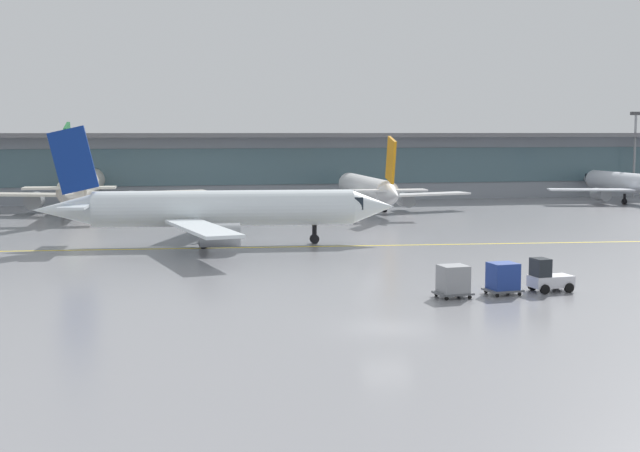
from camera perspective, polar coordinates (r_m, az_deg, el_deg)
The scene contains 11 objects.
ground_plane at distance 44.78m, azimuth 4.34°, elevation -6.60°, with size 400.00×400.00×0.00m, color gray.
taxiway_centreline_stripe at distance 75.32m, azimuth -6.01°, elevation -1.41°, with size 110.00×0.36×0.01m, color yellow.
terminal_concourse at distance 126.48m, azimuth -6.14°, elevation 3.88°, with size 182.27×11.00×9.60m.
gate_airplane_1 at distance 110.20m, azimuth -15.07°, elevation 2.50°, with size 30.40×32.70×10.84m.
gate_airplane_2 at distance 108.84m, azimuth 3.06°, elevation 2.42°, with size 26.20×28.12×9.33m.
gate_airplane_3 at distance 128.25m, azimuth 19.50°, elevation 2.59°, with size 25.23×27.07×8.98m.
taxiing_regional_jet at distance 76.95m, azimuth -6.48°, elevation 1.07°, with size 31.26×28.96×10.35m.
baggage_tug at distance 56.24m, azimuth 14.49°, elevation -3.23°, with size 2.73×1.85×2.10m.
cargo_dolly_lead at distance 54.64m, azimuth 11.73°, elevation -3.26°, with size 2.26×1.81×1.94m.
cargo_dolly_trailing at distance 53.10m, azimuth 8.59°, elevation -3.48°, with size 2.26×1.81×1.94m.
apron_light_mast_1 at distance 140.03m, azimuth 19.65°, elevation 4.64°, with size 1.80×0.36×12.72m.
Camera 1 is at (-12.06, -41.99, 9.88)m, focal length 49.56 mm.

